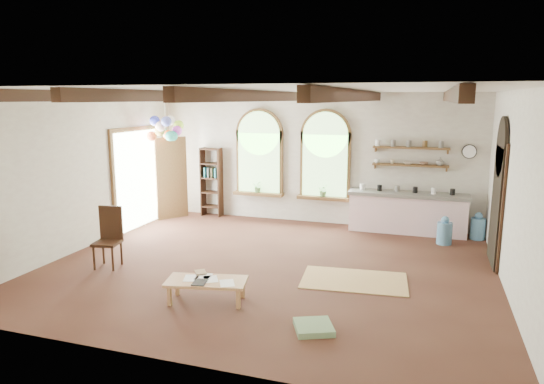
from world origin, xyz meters
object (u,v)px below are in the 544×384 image
at_px(kitchen_counter, 407,212).
at_px(side_chair, 108,250).
at_px(coffee_table, 206,283).
at_px(balloon_cluster, 166,129).

xyz_separation_m(kitchen_counter, side_chair, (-5.10, -4.13, -0.15)).
bearing_deg(coffee_table, balloon_cluster, 126.24).
bearing_deg(coffee_table, side_chair, 160.21).
distance_m(side_chair, balloon_cluster, 3.86).
height_order(side_chair, balloon_cluster, balloon_cluster).
relative_size(coffee_table, balloon_cluster, 1.13).
bearing_deg(balloon_cluster, kitchen_counter, 8.95).
xyz_separation_m(kitchen_counter, balloon_cluster, (-5.71, -0.90, 1.86)).
relative_size(side_chair, balloon_cluster, 0.97).
distance_m(kitchen_counter, side_chair, 6.57).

